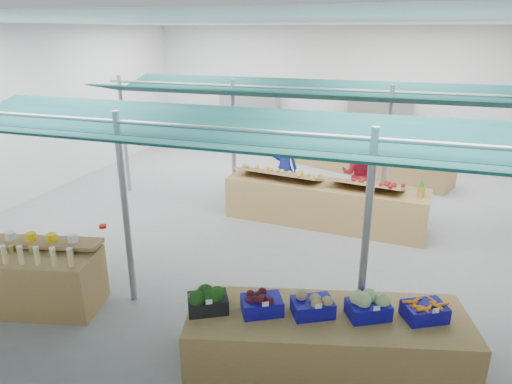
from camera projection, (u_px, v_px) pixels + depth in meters
The scene contains 23 objects.
floor at pixel (267, 215), 10.56m from camera, with size 13.00×13.00×0.00m, color slate.
hall at pixel (285, 92), 10.96m from camera, with size 13.00×13.00×13.00m.
pole_grid at pixel (280, 162), 8.17m from camera, with size 10.00×4.60×3.00m.
awnings at pixel (281, 108), 7.84m from camera, with size 9.50×7.08×0.30m.
back_shelving_left at pixel (249, 120), 16.33m from camera, with size 2.00×0.50×2.00m, color #B23F33.
back_shelving_right at pixel (379, 128), 15.00m from camera, with size 2.00×0.50×2.00m, color #B23F33.
bottle_shelf at pixel (34, 278), 6.97m from camera, with size 2.15×1.57×1.17m.
veg_counter at pixel (327, 337), 5.82m from camera, with size 3.52×1.17×0.68m, color olive.
fruit_counter at pixel (324, 203), 9.98m from camera, with size 4.32×1.03×0.92m, color olive.
far_counter at pixel (368, 160), 13.42m from camera, with size 4.80×0.96×0.86m, color olive.
crate_stack at pixel (359, 329), 6.08m from camera, with size 0.47×0.33×0.57m, color #100D8D.
vendor_left at pixel (285, 167), 11.18m from camera, with size 0.63×0.41×1.73m, color #18269D.
vendor_right at pixel (359, 174), 10.65m from camera, with size 0.84×0.65×1.73m, color maroon.
crate_broccoli at pixel (208, 299), 5.75m from camera, with size 0.61×0.55×0.35m.
crate_beets at pixel (262, 303), 5.72m from camera, with size 0.61×0.55×0.29m.
crate_celeriac at pixel (313, 304), 5.67m from camera, with size 0.61×0.55×0.31m.
crate_cabbage at pixel (368, 305), 5.62m from camera, with size 0.61×0.55×0.35m.
crate_carrots at pixel (425, 311), 5.60m from camera, with size 0.61×0.55×0.29m.
sparrow at pixel (193, 298), 5.62m from camera, with size 0.12×0.09×0.11m.
pole_ribbon at pixel (103, 228), 7.25m from camera, with size 0.12×0.12×0.28m.
apple_heap_yellow at pixel (279, 172), 10.05m from camera, with size 1.98×0.98×0.27m.
apple_heap_red at pixel (366, 182), 9.36m from camera, with size 1.59×0.92×0.27m.
pineapple at pixel (421, 188), 8.97m from camera, with size 0.14×0.14×0.39m.
Camera 1 is at (2.82, -9.36, 4.05)m, focal length 32.00 mm.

